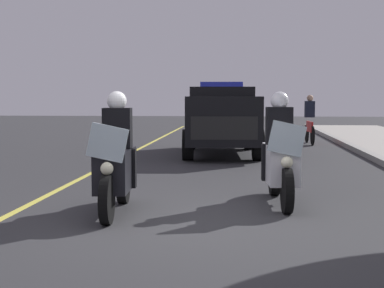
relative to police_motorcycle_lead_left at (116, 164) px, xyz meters
The scene contains 5 objects.
ground_plane 1.36m from the police_motorcycle_lead_left, 58.05° to the left, with size 80.00×80.00×0.00m, color #333335.
police_motorcycle_lead_left is the anchor object (origin of this frame).
police_motorcycle_lead_right 2.53m from the police_motorcycle_lead_left, 111.20° to the left, with size 2.14×0.61×1.72m.
police_suv 8.48m from the police_motorcycle_lead_left, behind, with size 5.01×2.33×2.05m.
cyclist_background 12.82m from the police_motorcycle_lead_left, 161.48° to the left, with size 1.76×0.33×1.69m.
Camera 1 is at (7.34, 0.79, 1.65)m, focal length 54.06 mm.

